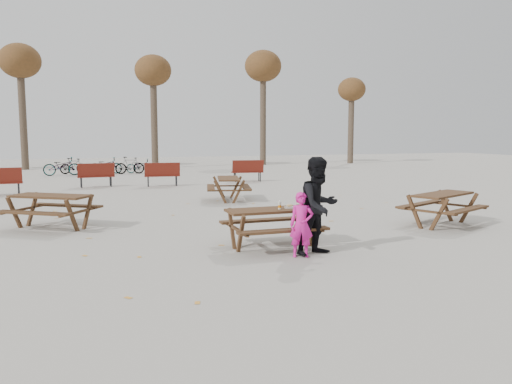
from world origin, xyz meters
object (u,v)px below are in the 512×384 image
object	(u,v)px
adult	(319,206)
picnic_table_far	(228,189)
picnic_table_north	(51,212)
child	(302,225)
food_tray	(289,208)
picnic_table_east	(442,209)
soda_bottle	(280,206)
main_picnic_table	(273,218)

from	to	relation	value
adult	picnic_table_far	xyz separation A→B (m)	(0.52, 7.93, -0.53)
picnic_table_north	child	bearing A→B (deg)	-10.92
adult	picnic_table_north	world-z (taller)	adult
food_tray	adult	distance (m)	0.82
child	picnic_table_far	bearing A→B (deg)	102.87
food_tray	child	world-z (taller)	child
picnic_table_east	picnic_table_far	bearing A→B (deg)	96.78
food_tray	picnic_table_far	world-z (taller)	food_tray
food_tray	adult	bearing A→B (deg)	-70.72
soda_bottle	adult	world-z (taller)	adult
soda_bottle	picnic_table_east	bearing A→B (deg)	11.66
picnic_table_far	food_tray	bearing A→B (deg)	-172.96
main_picnic_table	food_tray	world-z (taller)	food_tray
child	picnic_table_east	world-z (taller)	child
child	picnic_table_east	size ratio (longest dim) A/B	0.64
adult	food_tray	bearing A→B (deg)	90.82
soda_bottle	child	xyz separation A→B (m)	(0.12, -0.79, -0.25)
soda_bottle	food_tray	bearing A→B (deg)	8.24
food_tray	soda_bottle	size ratio (longest dim) A/B	1.06
child	picnic_table_far	distance (m)	8.05
main_picnic_table	food_tray	size ratio (longest dim) A/B	10.00
child	adult	bearing A→B (deg)	28.76
food_tray	soda_bottle	world-z (taller)	soda_bottle
picnic_table_far	soda_bottle	bearing A→B (deg)	-174.69
soda_bottle	child	world-z (taller)	child
main_picnic_table	picnic_table_north	size ratio (longest dim) A/B	0.96
main_picnic_table	soda_bottle	xyz separation A→B (m)	(0.12, -0.08, 0.26)
main_picnic_table	adult	world-z (taller)	adult
food_tray	picnic_table_far	distance (m)	7.23
food_tray	adult	world-z (taller)	adult
food_tray	picnic_table_north	distance (m)	5.89
main_picnic_table	child	size ratio (longest dim) A/B	1.51
food_tray	picnic_table_east	distance (m)	4.58
food_tray	child	bearing A→B (deg)	-97.48
main_picnic_table	picnic_table_north	world-z (taller)	picnic_table_north
adult	picnic_table_east	distance (m)	4.56
child	adult	distance (m)	0.49
soda_bottle	child	size ratio (longest dim) A/B	0.14
soda_bottle	picnic_table_east	world-z (taller)	soda_bottle
main_picnic_table	child	distance (m)	0.91
soda_bottle	picnic_table_east	xyz separation A→B (m)	(4.69, 0.97, -0.45)
food_tray	main_picnic_table	bearing A→B (deg)	171.46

